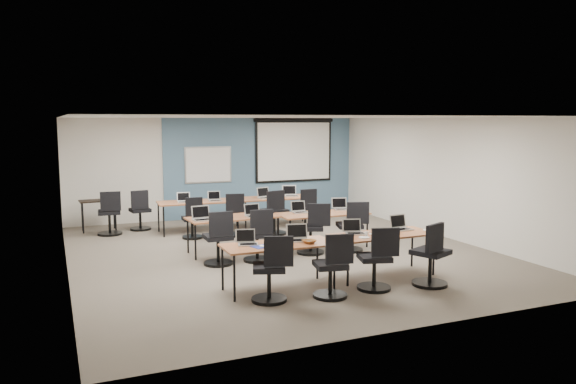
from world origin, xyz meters
name	(u,v)px	position (x,y,z in m)	size (l,w,h in m)	color
floor	(281,252)	(0.00, 0.00, 0.00)	(8.00, 9.00, 0.02)	#6B6354
ceiling	(281,117)	(0.00, 0.00, 2.70)	(8.00, 9.00, 0.02)	white
wall_back	(218,168)	(0.00, 4.50, 1.35)	(8.00, 0.04, 2.70)	beige
wall_front	(417,225)	(0.00, -4.50, 1.35)	(8.00, 0.04, 2.70)	beige
wall_left	(64,196)	(-4.00, 0.00, 1.35)	(0.04, 9.00, 2.70)	beige
wall_right	(445,178)	(4.00, 0.00, 1.35)	(0.04, 9.00, 2.70)	beige
blue_accent_panel	(262,167)	(1.25, 4.47, 1.35)	(5.50, 0.04, 2.70)	#3D5977
whiteboard	(208,165)	(-0.30, 4.43, 1.45)	(1.28, 0.03, 0.98)	#AAB2B8
projector_screen	(294,147)	(2.20, 4.41, 1.89)	(2.40, 0.10, 1.82)	black
training_table_front_left	(279,247)	(-0.97, -2.28, 0.68)	(1.76, 0.73, 0.73)	brown
training_table_front_right	(382,236)	(0.95, -2.23, 0.68)	(1.79, 0.75, 0.73)	brown
training_table_mid_left	(233,219)	(-0.88, 0.37, 0.69)	(1.81, 0.76, 0.73)	#A16033
training_table_mid_right	(323,215)	(0.96, 0.07, 0.69)	(1.87, 0.78, 0.73)	brown
training_table_back_left	(198,203)	(-1.01, 2.75, 0.69)	(1.88, 0.78, 0.73)	olive
training_table_back_right	(275,199)	(0.94, 2.67, 0.69)	(1.92, 0.80, 0.73)	brown
laptop_0	(247,241)	(-1.44, -2.14, 0.79)	(0.31, 0.26, 0.23)	silver
mouse_0	(262,246)	(-1.29, -2.37, 0.74)	(0.06, 0.10, 0.04)	white
task_chair_0	(271,274)	(-1.29, -2.80, 0.41)	(0.55, 0.52, 1.00)	black
laptop_1	(299,237)	(-0.58, -2.18, 0.79)	(0.34, 0.29, 0.26)	silver
mouse_1	(309,239)	(-0.42, -2.22, 0.74)	(0.06, 0.10, 0.04)	white
task_chair_1	(333,271)	(-0.39, -2.99, 0.41)	(0.52, 0.52, 1.00)	black
laptop_2	(354,230)	(0.50, -2.04, 0.79)	(0.32, 0.27, 0.24)	silver
mouse_2	(371,234)	(0.72, -2.23, 0.74)	(0.05, 0.09, 0.03)	white
task_chair_2	(377,264)	(0.43, -2.91, 0.42)	(0.54, 0.53, 1.01)	black
laptop_3	(401,226)	(1.44, -2.05, 0.79)	(0.34, 0.29, 0.26)	#ACACB1
mouse_3	(425,230)	(1.76, -2.33, 0.74)	(0.06, 0.10, 0.04)	white
task_chair_3	(431,260)	(1.34, -3.06, 0.43)	(0.61, 0.57, 1.05)	black
laptop_4	(202,217)	(-1.55, 0.25, 0.80)	(0.36, 0.30, 0.27)	#A4A5A8
mouse_4	(225,219)	(-1.14, 0.11, 0.74)	(0.06, 0.09, 0.03)	white
task_chair_4	(219,243)	(-1.42, -0.48, 0.42)	(0.54, 0.54, 1.02)	black
laptop_5	(253,213)	(-0.50, 0.25, 0.79)	(0.32, 0.28, 0.25)	silver
mouse_5	(265,216)	(-0.31, 0.08, 0.74)	(0.06, 0.10, 0.03)	white
task_chair_5	(258,240)	(-0.67, -0.51, 0.42)	(0.53, 0.53, 1.01)	black
laptop_6	(300,210)	(0.54, 0.31, 0.79)	(0.31, 0.26, 0.24)	#B5B5B5
mouse_6	(312,213)	(0.70, 0.05, 0.74)	(0.05, 0.09, 0.03)	white
task_chair_6	(313,233)	(0.53, -0.35, 0.43)	(0.59, 0.55, 1.03)	black
laptop_7	(341,207)	(1.53, 0.33, 0.79)	(0.33, 0.28, 0.25)	#AEAEB7
mouse_7	(356,210)	(1.72, 0.02, 0.74)	(0.07, 0.10, 0.04)	white
task_chair_7	(351,231)	(1.35, -0.46, 0.43)	(0.56, 0.55, 1.03)	black
laptop_8	(184,200)	(-1.35, 2.70, 0.79)	(0.30, 0.26, 0.23)	#ACACB0
mouse_8	(189,203)	(-1.29, 2.45, 0.74)	(0.06, 0.09, 0.03)	white
task_chair_8	(193,222)	(-1.32, 1.99, 0.39)	(0.47, 0.47, 0.95)	black
laptop_9	(215,198)	(-0.62, 2.64, 0.79)	(0.30, 0.26, 0.23)	silver
mouse_9	(228,201)	(-0.35, 2.48, 0.74)	(0.06, 0.10, 0.04)	white
task_chair_9	(232,218)	(-0.43, 1.92, 0.41)	(0.52, 0.52, 1.00)	black
laptop_10	(264,195)	(0.63, 2.63, 0.79)	(0.35, 0.29, 0.26)	#B8B8BF
mouse_10	(270,198)	(0.74, 2.51, 0.74)	(0.06, 0.09, 0.03)	white
task_chair_10	(275,216)	(0.54, 1.70, 0.44)	(0.58, 0.58, 1.05)	black
laptop_11	(291,193)	(1.38, 2.73, 0.80)	(0.36, 0.30, 0.27)	silver
mouse_11	(307,196)	(1.75, 2.56, 0.74)	(0.05, 0.09, 0.03)	white
task_chair_11	(306,212)	(1.50, 2.04, 0.41)	(0.52, 0.52, 1.00)	black
blue_mousepad	(261,247)	(-1.29, -2.37, 0.73)	(0.26, 0.22, 0.01)	#233197
snack_bowl	(309,242)	(-0.51, -2.42, 0.76)	(0.21, 0.21, 0.05)	brown
snack_plate	(364,237)	(0.49, -2.40, 0.74)	(0.18, 0.18, 0.01)	white
coffee_cup	(367,234)	(0.58, -2.33, 0.77)	(0.06, 0.06, 0.05)	silver
utility_table	(98,204)	(-3.19, 3.74, 0.65)	(0.86, 0.48, 0.75)	black
spare_chair_a	(140,214)	(-2.26, 3.45, 0.41)	(0.50, 0.50, 0.98)	black
spare_chair_b	(110,217)	(-2.99, 3.12, 0.43)	(0.56, 0.56, 1.03)	black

